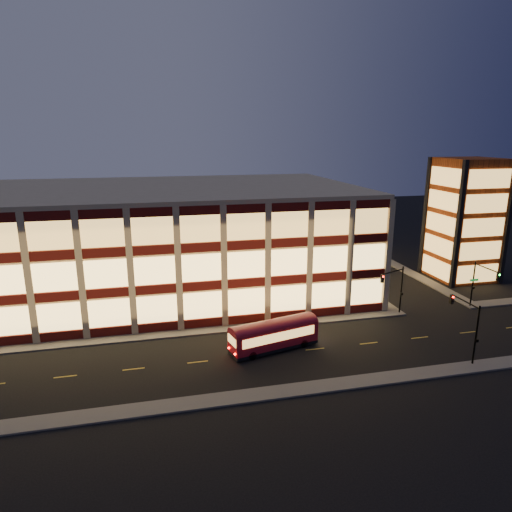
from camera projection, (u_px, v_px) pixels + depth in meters
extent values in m
plane|color=black|center=(210.00, 334.00, 50.11)|extent=(200.00, 200.00, 0.00)
cube|color=#514F4C|center=(182.00, 333.00, 50.37)|extent=(54.00, 2.00, 0.15)
cube|color=#514F4C|center=(342.00, 275.00, 71.15)|extent=(2.00, 30.00, 0.15)
cube|color=#514F4C|center=(512.00, 301.00, 59.84)|extent=(14.00, 2.00, 0.15)
cube|color=#514F4C|center=(405.00, 270.00, 73.57)|extent=(2.00, 30.00, 0.15)
cube|color=#514F4C|center=(231.00, 398.00, 37.87)|extent=(100.00, 2.00, 0.15)
cube|color=tan|center=(171.00, 240.00, 63.64)|extent=(50.00, 30.00, 14.00)
cube|color=tan|center=(169.00, 188.00, 61.76)|extent=(50.40, 30.40, 0.50)
cube|color=#470C0A|center=(181.00, 325.00, 51.05)|extent=(50.10, 0.25, 1.00)
cube|color=#EBBC63|center=(180.00, 307.00, 50.53)|extent=(49.00, 0.20, 3.00)
cube|color=#470C0A|center=(337.00, 272.00, 70.81)|extent=(0.25, 30.10, 1.00)
cube|color=#EBBC63|center=(337.00, 259.00, 70.26)|extent=(0.20, 29.00, 3.00)
cube|color=#470C0A|center=(179.00, 288.00, 49.92)|extent=(50.10, 0.25, 1.00)
cube|color=#EBBC63|center=(178.00, 269.00, 49.39)|extent=(49.00, 0.20, 3.00)
cube|color=#470C0A|center=(338.00, 244.00, 69.67)|extent=(0.25, 30.10, 1.00)
cube|color=#EBBC63|center=(339.00, 231.00, 69.13)|extent=(0.20, 29.00, 3.00)
cube|color=#470C0A|center=(177.00, 249.00, 48.78)|extent=(50.10, 0.25, 1.00)
cube|color=#EBBC63|center=(177.00, 229.00, 48.26)|extent=(49.00, 0.20, 3.00)
cube|color=#470C0A|center=(340.00, 216.00, 68.54)|extent=(0.25, 30.10, 1.00)
cube|color=#EBBC63|center=(340.00, 202.00, 67.99)|extent=(0.20, 29.00, 3.00)
cube|color=#8C3814|center=(465.00, 220.00, 67.89)|extent=(8.00, 8.00, 18.00)
cube|color=black|center=(459.00, 226.00, 63.24)|extent=(0.60, 0.60, 18.00)
cube|color=black|center=(508.00, 223.00, 65.01)|extent=(0.60, 0.60, 18.00)
cube|color=black|center=(425.00, 216.00, 70.77)|extent=(0.60, 0.60, 18.00)
cube|color=black|center=(470.00, 214.00, 72.53)|extent=(0.60, 0.60, 18.00)
cube|color=#E6A950|center=(477.00, 274.00, 65.91)|extent=(6.60, 0.16, 2.60)
cube|color=#E6A950|center=(436.00, 268.00, 68.85)|extent=(0.16, 6.60, 2.60)
cube|color=#E6A950|center=(480.00, 251.00, 65.03)|extent=(6.60, 0.16, 2.60)
cube|color=#E6A950|center=(438.00, 246.00, 67.97)|extent=(0.16, 6.60, 2.60)
cube|color=#E6A950|center=(484.00, 227.00, 64.15)|extent=(6.60, 0.16, 2.60)
cube|color=#E6A950|center=(440.00, 223.00, 67.09)|extent=(0.16, 6.60, 2.60)
cube|color=#E6A950|center=(487.00, 203.00, 63.27)|extent=(6.60, 0.16, 2.60)
cube|color=#E6A950|center=(443.00, 200.00, 66.21)|extent=(0.16, 6.60, 2.60)
cube|color=#E6A950|center=(490.00, 179.00, 62.40)|extent=(6.60, 0.16, 2.60)
cube|color=#E6A950|center=(445.00, 177.00, 65.34)|extent=(0.16, 6.60, 2.60)
cylinder|color=black|center=(401.00, 290.00, 55.27)|extent=(0.18, 0.18, 6.00)
cylinder|color=black|center=(393.00, 272.00, 53.48)|extent=(3.56, 1.63, 0.14)
cube|color=black|center=(382.00, 279.00, 52.52)|extent=(0.32, 0.32, 0.95)
sphere|color=#FF0C05|center=(383.00, 277.00, 52.27)|extent=(0.20, 0.20, 0.20)
cube|color=black|center=(402.00, 294.00, 55.18)|extent=(0.25, 0.18, 0.28)
cylinder|color=black|center=(473.00, 284.00, 57.47)|extent=(0.18, 0.18, 6.00)
cylinder|color=black|center=(487.00, 268.00, 54.89)|extent=(0.14, 4.00, 0.14)
cube|color=black|center=(498.00, 277.00, 53.14)|extent=(0.32, 0.32, 0.95)
sphere|color=#0CFF26|center=(500.00, 275.00, 52.89)|extent=(0.20, 0.20, 0.20)
cube|color=black|center=(473.00, 288.00, 57.38)|extent=(0.25, 0.18, 0.28)
cube|color=#0C7226|center=(474.00, 280.00, 57.17)|extent=(1.20, 0.06, 0.28)
cylinder|color=black|center=(476.00, 336.00, 42.76)|extent=(0.18, 0.18, 6.00)
cylinder|color=black|center=(465.00, 301.00, 43.94)|extent=(0.14, 4.00, 0.14)
cube|color=black|center=(452.00, 299.00, 45.95)|extent=(0.32, 0.32, 0.95)
sphere|color=#FF0C05|center=(453.00, 297.00, 45.70)|extent=(0.20, 0.20, 0.20)
cube|color=black|center=(477.00, 341.00, 42.67)|extent=(0.25, 0.18, 0.28)
cube|color=maroon|center=(274.00, 335.00, 46.31)|extent=(9.55, 4.45, 2.13)
cube|color=black|center=(274.00, 346.00, 46.63)|extent=(9.55, 4.45, 0.32)
cylinder|color=black|center=(252.00, 356.00, 44.43)|extent=(0.88, 0.47, 0.83)
cylinder|color=black|center=(243.00, 347.00, 46.19)|extent=(0.88, 0.47, 0.83)
cylinder|color=black|center=(304.00, 343.00, 47.03)|extent=(0.88, 0.47, 0.83)
cylinder|color=black|center=(293.00, 336.00, 48.78)|extent=(0.88, 0.47, 0.83)
cube|color=#E6A950|center=(280.00, 337.00, 45.21)|extent=(7.94, 1.99, 0.93)
cube|color=#E6A950|center=(268.00, 328.00, 47.26)|extent=(7.94, 1.99, 0.93)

